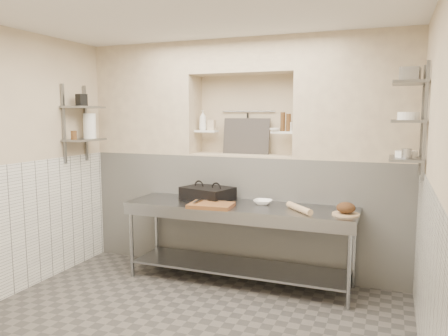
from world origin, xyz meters
The scene contains 48 objects.
floor centered at (0.00, 0.00, -0.05)m, with size 4.00×3.90×0.10m, color #504B47.
ceiling centered at (0.00, 0.00, 2.85)m, with size 4.00×3.90×0.10m, color silver.
wall_left centered at (-2.05, 0.00, 1.40)m, with size 0.10×3.90×2.80m, color beige.
wall_right centered at (2.05, 0.00, 1.40)m, with size 0.10×3.90×2.80m, color beige.
wall_back centered at (0.00, 2.00, 1.40)m, with size 4.00×0.10×2.80m, color beige.
backwall_lower centered at (0.00, 1.75, 0.70)m, with size 4.00×0.40×1.40m, color silver.
alcove_sill centered at (0.00, 1.75, 1.41)m, with size 1.30×0.40×0.02m, color beige.
backwall_pillar_left centered at (-1.33, 1.75, 2.10)m, with size 1.35×0.40×1.40m, color beige.
backwall_pillar_right centered at (1.33, 1.75, 2.10)m, with size 1.35×0.40×1.40m, color beige.
backwall_header centered at (0.00, 1.75, 2.60)m, with size 1.30×0.40×0.40m, color beige.
wainscot_left centered at (-1.99, 0.00, 0.70)m, with size 0.02×3.90×1.40m, color silver.
wainscot_right centered at (1.99, 0.00, 0.70)m, with size 0.02×3.90×1.40m, color silver.
alcove_shelf_left centered at (-0.50, 1.75, 1.70)m, with size 0.28×0.16×0.03m, color white.
alcove_shelf_right centered at (0.50, 1.75, 1.70)m, with size 0.28×0.16×0.03m, color white.
utensil_rail centered at (0.00, 1.92, 1.95)m, with size 0.02×0.02×0.70m, color gray.
hanging_steel centered at (0.00, 1.90, 1.78)m, with size 0.02×0.02×0.30m, color black.
splash_panel centered at (0.00, 1.85, 1.64)m, with size 0.60×0.02×0.45m, color #383330.
shelf_rail_left_a centered at (-1.98, 1.25, 1.80)m, with size 0.03×0.03×0.95m, color slate.
shelf_rail_left_b centered at (-1.98, 0.85, 1.80)m, with size 0.03×0.03×0.95m, color slate.
wall_shelf_left_lower centered at (-1.84, 1.05, 1.60)m, with size 0.30×0.50×0.03m, color slate.
wall_shelf_left_upper centered at (-1.84, 1.05, 2.00)m, with size 0.30×0.50×0.03m, color slate.
shelf_rail_right_a centered at (1.98, 1.25, 1.85)m, with size 0.03×0.03×1.05m, color slate.
shelf_rail_right_b centered at (1.98, 0.85, 1.85)m, with size 0.03×0.03×1.05m, color slate.
wall_shelf_right_lower centered at (1.84, 1.05, 1.50)m, with size 0.30×0.50×0.03m, color slate.
wall_shelf_right_mid centered at (1.84, 1.05, 1.85)m, with size 0.30×0.50×0.03m, color slate.
wall_shelf_right_upper centered at (1.84, 1.05, 2.20)m, with size 0.30×0.50×0.03m, color slate.
prep_table centered at (0.13, 1.18, 0.64)m, with size 2.60×0.70×0.90m.
panini_press centered at (-0.31, 1.34, 0.98)m, with size 0.65×0.55×0.15m.
cutting_board centered at (-0.11, 0.97, 0.92)m, with size 0.47×0.33×0.04m, color brown.
knife_blade centered at (-0.14, 1.12, 0.95)m, with size 0.28×0.03×0.01m, color gray.
tongs centered at (-0.27, 1.01, 0.96)m, with size 0.03×0.03×0.27m, color gray.
mixing_bowl centered at (0.37, 1.33, 0.93)m, with size 0.21×0.21×0.05m, color white.
rolling_pin centered at (0.83, 1.11, 0.93)m, with size 0.07×0.07×0.45m, color tan.
bread_board centered at (1.30, 1.12, 0.91)m, with size 0.28×0.28×0.02m, color tan.
bread_loaf centered at (1.30, 1.12, 0.97)m, with size 0.19×0.19×0.11m, color #4C2D19.
bottle_soap centered at (-0.55, 1.75, 1.84)m, with size 0.10×0.10×0.25m, color white.
jar_alcove centered at (-0.44, 1.77, 1.78)m, with size 0.09×0.09×0.13m, color beige.
bowl_alcove centered at (0.40, 1.70, 1.73)m, with size 0.12×0.12×0.04m, color white.
condiment_a centered at (0.56, 1.74, 1.82)m, with size 0.06×0.06×0.21m, color #4D3018.
condiment_b centered at (0.48, 1.76, 1.83)m, with size 0.06×0.06×0.23m, color #4D3018.
condiment_c centered at (0.57, 1.75, 1.77)m, with size 0.06×0.06×0.11m, color white.
jug_left centered at (-1.84, 1.16, 1.77)m, with size 0.16×0.16×0.31m, color white.
jar_left centered at (-1.84, 0.86, 1.67)m, with size 0.07×0.07×0.11m, color #4D3018.
box_left_upper centered at (-1.84, 1.02, 2.09)m, with size 0.10×0.10×0.15m, color black.
bowl_right centered at (1.84, 1.06, 1.54)m, with size 0.20×0.20×0.06m, color white.
canister_right centered at (1.84, 0.96, 1.56)m, with size 0.09×0.09×0.09m, color gray.
bowl_right_mid centered at (1.84, 1.01, 1.90)m, with size 0.19×0.19×0.07m, color white.
basket_right centered at (1.84, 1.10, 2.28)m, with size 0.17×0.21×0.13m, color gray.
Camera 1 is at (1.71, -3.36, 1.91)m, focal length 35.00 mm.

